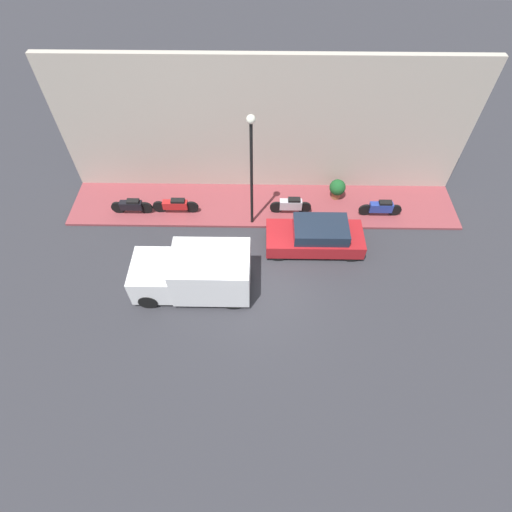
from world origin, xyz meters
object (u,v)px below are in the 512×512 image
at_px(motorcycle_blue, 381,208).
at_px(delivery_van, 194,273).
at_px(scooter_silver, 291,205).
at_px(motorcycle_black, 132,206).
at_px(motorcycle_red, 176,205).
at_px(streetlamp, 251,160).
at_px(potted_plant, 337,188).
at_px(parked_car, 316,236).

bearing_deg(motorcycle_blue, delivery_van, 117.23).
height_order(motorcycle_blue, scooter_silver, scooter_silver).
height_order(motorcycle_black, motorcycle_red, motorcycle_black).
bearing_deg(motorcycle_black, delivery_van, -140.68).
height_order(motorcycle_blue, streetlamp, streetlamp).
distance_m(delivery_van, potted_plant, 7.92).
bearing_deg(motorcycle_red, delivery_van, -162.02).
bearing_deg(motorcycle_blue, streetlamp, 95.06).
distance_m(delivery_van, streetlamp, 4.80).
xyz_separation_m(motorcycle_black, potted_plant, (1.15, -9.29, 0.14)).
height_order(parked_car, potted_plant, parked_car).
height_order(motorcycle_black, potted_plant, potted_plant).
bearing_deg(potted_plant, motorcycle_blue, -121.57).
bearing_deg(streetlamp, scooter_silver, -70.51).
relative_size(motorcycle_blue, motorcycle_red, 0.92).
bearing_deg(parked_car, scooter_silver, 26.18).
bearing_deg(streetlamp, potted_plant, -67.26).
distance_m(motorcycle_blue, motorcycle_red, 9.16).
bearing_deg(delivery_van, motorcycle_blue, -62.77).
xyz_separation_m(delivery_van, streetlamp, (3.52, -2.11, 2.49)).
bearing_deg(potted_plant, scooter_silver, 115.23).
bearing_deg(motorcycle_black, motorcycle_blue, -89.88).
height_order(motorcycle_blue, potted_plant, potted_plant).
relative_size(delivery_van, motorcycle_blue, 2.32).
distance_m(scooter_silver, potted_plant, 2.40).
xyz_separation_m(motorcycle_black, streetlamp, (-0.48, -5.39, 2.95)).
relative_size(scooter_silver, streetlamp, 0.35).
bearing_deg(parked_car, motorcycle_red, 72.89).
height_order(scooter_silver, streetlamp, streetlamp).
bearing_deg(streetlamp, motorcycle_blue, -84.94).
relative_size(motorcycle_blue, motorcycle_black, 1.03).
xyz_separation_m(parked_car, scooter_silver, (1.93, 0.95, -0.09)).
distance_m(motorcycle_blue, motorcycle_black, 11.12).
xyz_separation_m(motorcycle_blue, motorcycle_red, (0.05, 9.16, -0.02)).
bearing_deg(potted_plant, parked_car, 157.63).
bearing_deg(scooter_silver, motorcycle_blue, -91.50).
bearing_deg(scooter_silver, parked_car, -153.82).
bearing_deg(scooter_silver, streetlamp, 109.49).
xyz_separation_m(parked_car, potted_plant, (2.95, -1.22, 0.02)).
height_order(delivery_van, potted_plant, delivery_van).
relative_size(parked_car, motorcycle_red, 1.95).
xyz_separation_m(delivery_van, motorcycle_red, (4.08, 1.33, -0.46)).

